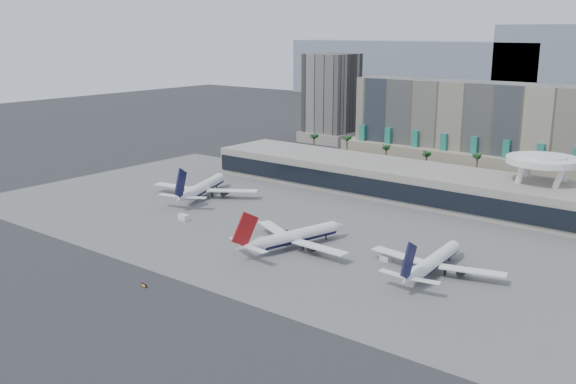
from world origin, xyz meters
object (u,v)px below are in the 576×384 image
Objects in this scene: service_vehicle_a at (184,217)px; service_vehicle_b at (386,258)px; airliner_centre at (294,236)px; taxiway_sign at (144,285)px; airliner_right at (434,261)px; airliner_left at (203,187)px.

service_vehicle_a is 1.31× the size of service_vehicle_b.
airliner_centre is 9.84× the size of service_vehicle_a.
airliner_right is at bearing 49.81° from taxiway_sign.
airliner_centre is 43.92m from airliner_right.
airliner_left is at bearing 130.79° from service_vehicle_a.
taxiway_sign is at bearing -88.91° from airliner_centre.
airliner_left reaches higher than airliner_right.
service_vehicle_b is (95.18, -19.31, -3.21)m from airliner_left.
airliner_right is 9.48× the size of service_vehicle_a.
airliner_right reaches higher than service_vehicle_a.
airliner_left is 1.09× the size of airliner_right.
airliner_right reaches higher than taxiway_sign.
airliner_left is 112.13m from airliner_right.
airliner_left is 72.11m from airliner_centre.
airliner_right is at bearing 11.42° from service_vehicle_b.
service_vehicle_b is (-15.21, 0.34, -2.70)m from airliner_right.
taxiway_sign is at bearing -112.86° from service_vehicle_b.
airliner_left reaches higher than airliner_centre.
airliner_centre reaches higher than taxiway_sign.
service_vehicle_b is at bearing 175.37° from airliner_right.
airliner_left is 13.49× the size of service_vehicle_b.
service_vehicle_a is at bearing 131.95° from taxiway_sign.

